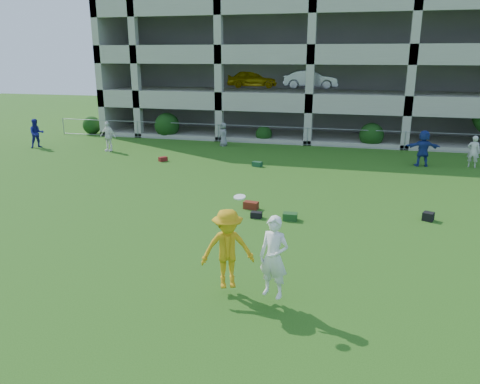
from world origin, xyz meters
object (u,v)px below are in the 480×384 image
(bystander_a, at_px, (37,133))
(bystander_d, at_px, (423,148))
(bystander_e, at_px, (473,152))
(frisbee_contest, at_px, (239,251))
(bystander_c, at_px, (223,134))
(crate_d, at_px, (428,216))
(parking_garage, at_px, (323,50))
(bystander_b, at_px, (108,136))

(bystander_a, xyz_separation_m, bystander_d, (23.05, 0.76, 0.04))
(bystander_e, relative_size, frisbee_contest, 0.69)
(bystander_c, xyz_separation_m, frisbee_contest, (5.98, -18.77, 0.45))
(bystander_c, bearing_deg, crate_d, -1.26)
(frisbee_contest, distance_m, parking_garage, 29.28)
(bystander_a, height_order, parking_garage, parking_garage)
(bystander_c, distance_m, parking_garage, 12.53)
(bystander_c, height_order, bystander_e, bystander_e)
(bystander_b, xyz_separation_m, bystander_e, (20.65, 0.96, -0.07))
(crate_d, bearing_deg, bystander_b, 154.35)
(bystander_e, distance_m, frisbee_contest, 18.34)
(bystander_a, xyz_separation_m, bystander_b, (4.92, 0.15, -0.01))
(bystander_d, relative_size, crate_d, 5.46)
(bystander_b, xyz_separation_m, crate_d, (17.44, -8.37, -0.76))
(bystander_c, distance_m, crate_d, 16.20)
(bystander_b, bearing_deg, bystander_a, -171.77)
(bystander_c, height_order, bystander_d, bystander_d)
(bystander_d, relative_size, parking_garage, 0.06)
(bystander_c, relative_size, crate_d, 4.32)
(frisbee_contest, bearing_deg, bystander_e, 62.91)
(bystander_c, xyz_separation_m, bystander_e, (14.33, -2.44, 0.08))
(bystander_d, bearing_deg, bystander_b, -4.92)
(bystander_e, xyz_separation_m, frisbee_contest, (-8.35, -16.33, 0.37))
(frisbee_contest, relative_size, parking_garage, 0.08)
(parking_garage, bearing_deg, bystander_a, -140.32)
(bystander_b, bearing_deg, bystander_d, 8.34)
(bystander_b, relative_size, bystander_c, 1.20)
(bystander_b, distance_m, bystander_e, 20.67)
(bystander_a, relative_size, bystander_b, 1.01)
(bystander_d, bearing_deg, bystander_e, -178.70)
(bystander_a, xyz_separation_m, bystander_e, (25.57, 1.12, -0.07))
(bystander_b, relative_size, bystander_d, 0.95)
(crate_d, bearing_deg, bystander_d, 85.60)
(bystander_c, bearing_deg, bystander_b, -106.31)
(bystander_e, bearing_deg, parking_garage, -35.26)
(bystander_a, height_order, bystander_d, bystander_d)
(bystander_e, bearing_deg, bystander_a, 21.29)
(crate_d, height_order, frisbee_contest, frisbee_contest)
(bystander_b, height_order, bystander_c, bystander_b)
(bystander_d, height_order, parking_garage, parking_garage)
(bystander_a, bearing_deg, crate_d, -66.16)
(bystander_d, distance_m, crate_d, 9.04)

